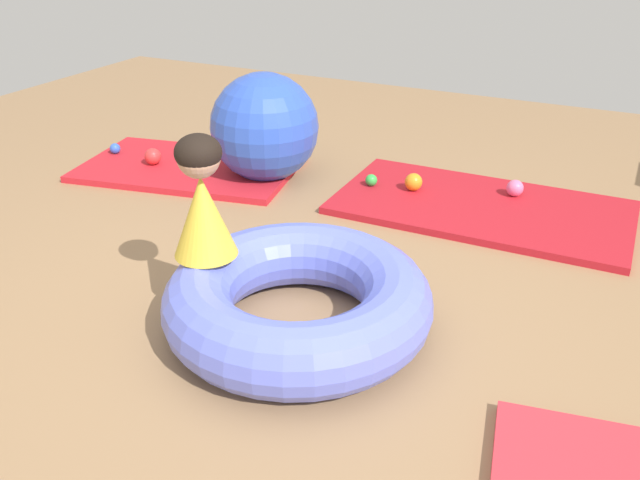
{
  "coord_description": "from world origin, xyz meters",
  "views": [
    {
      "loc": [
        1.15,
        -1.94,
        1.56
      ],
      "look_at": [
        0.07,
        0.26,
        0.32
      ],
      "focal_mm": 37.89,
      "sensor_mm": 36.0,
      "label": 1
    }
  ],
  "objects_px": {
    "play_ball_pink": "(515,188)",
    "play_ball_orange": "(414,182)",
    "inflatable_cushion": "(298,300)",
    "exercise_ball_large": "(264,127)",
    "play_ball_green": "(371,180)",
    "child_in_yellow": "(202,198)",
    "play_ball_red": "(153,157)",
    "play_ball_blue": "(115,148)"
  },
  "relations": [
    {
      "from": "play_ball_pink",
      "to": "play_ball_orange",
      "type": "bearing_deg",
      "value": -162.21
    },
    {
      "from": "child_in_yellow",
      "to": "play_ball_orange",
      "type": "height_order",
      "value": "child_in_yellow"
    },
    {
      "from": "play_ball_green",
      "to": "play_ball_pink",
      "type": "height_order",
      "value": "play_ball_pink"
    },
    {
      "from": "child_in_yellow",
      "to": "exercise_ball_large",
      "type": "distance_m",
      "value": 1.55
    },
    {
      "from": "play_ball_red",
      "to": "inflatable_cushion",
      "type": "bearing_deg",
      "value": -35.32
    },
    {
      "from": "play_ball_green",
      "to": "play_ball_pink",
      "type": "xyz_separation_m",
      "value": [
        0.79,
        0.22,
        0.01
      ]
    },
    {
      "from": "play_ball_green",
      "to": "child_in_yellow",
      "type": "bearing_deg",
      "value": -94.16
    },
    {
      "from": "inflatable_cushion",
      "to": "play_ball_red",
      "type": "xyz_separation_m",
      "value": [
        -1.67,
        1.19,
        -0.05
      ]
    },
    {
      "from": "play_ball_orange",
      "to": "exercise_ball_large",
      "type": "relative_size",
      "value": 0.16
    },
    {
      "from": "child_in_yellow",
      "to": "exercise_ball_large",
      "type": "height_order",
      "value": "child_in_yellow"
    },
    {
      "from": "play_ball_red",
      "to": "play_ball_orange",
      "type": "bearing_deg",
      "value": 11.2
    },
    {
      "from": "inflatable_cushion",
      "to": "exercise_ball_large",
      "type": "xyz_separation_m",
      "value": [
        -0.96,
        1.39,
        0.19
      ]
    },
    {
      "from": "inflatable_cushion",
      "to": "exercise_ball_large",
      "type": "bearing_deg",
      "value": 124.61
    },
    {
      "from": "inflatable_cushion",
      "to": "play_ball_pink",
      "type": "distance_m",
      "value": 1.76
    },
    {
      "from": "play_ball_pink",
      "to": "exercise_ball_large",
      "type": "bearing_deg",
      "value": -168.39
    },
    {
      "from": "play_ball_pink",
      "to": "play_ball_red",
      "type": "height_order",
      "value": "play_ball_red"
    },
    {
      "from": "play_ball_orange",
      "to": "play_ball_blue",
      "type": "distance_m",
      "value": 2.02
    },
    {
      "from": "inflatable_cushion",
      "to": "play_ball_orange",
      "type": "height_order",
      "value": "inflatable_cushion"
    },
    {
      "from": "inflatable_cushion",
      "to": "child_in_yellow",
      "type": "distance_m",
      "value": 0.55
    },
    {
      "from": "child_in_yellow",
      "to": "play_ball_orange",
      "type": "relative_size",
      "value": 4.9
    },
    {
      "from": "exercise_ball_large",
      "to": "inflatable_cushion",
      "type": "bearing_deg",
      "value": -55.39
    },
    {
      "from": "play_ball_green",
      "to": "exercise_ball_large",
      "type": "distance_m",
      "value": 0.72
    },
    {
      "from": "child_in_yellow",
      "to": "play_ball_blue",
      "type": "height_order",
      "value": "child_in_yellow"
    },
    {
      "from": "play_ball_pink",
      "to": "exercise_ball_large",
      "type": "height_order",
      "value": "exercise_ball_large"
    },
    {
      "from": "play_ball_green",
      "to": "play_ball_red",
      "type": "height_order",
      "value": "play_ball_red"
    },
    {
      "from": "child_in_yellow",
      "to": "play_ball_pink",
      "type": "relative_size",
      "value": 5.24
    },
    {
      "from": "play_ball_orange",
      "to": "child_in_yellow",
      "type": "bearing_deg",
      "value": -102.91
    },
    {
      "from": "play_ball_green",
      "to": "play_ball_orange",
      "type": "bearing_deg",
      "value": 10.18
    },
    {
      "from": "inflatable_cushion",
      "to": "play_ball_blue",
      "type": "relative_size",
      "value": 15.48
    },
    {
      "from": "play_ball_pink",
      "to": "play_ball_red",
      "type": "bearing_deg",
      "value": -167.11
    },
    {
      "from": "play_ball_green",
      "to": "play_ball_pink",
      "type": "distance_m",
      "value": 0.82
    },
    {
      "from": "play_ball_orange",
      "to": "play_ball_blue",
      "type": "bearing_deg",
      "value": -172.29
    },
    {
      "from": "play_ball_blue",
      "to": "exercise_ball_large",
      "type": "bearing_deg",
      "value": 7.65
    },
    {
      "from": "play_ball_red",
      "to": "play_ball_blue",
      "type": "distance_m",
      "value": 0.37
    },
    {
      "from": "play_ball_green",
      "to": "inflatable_cushion",
      "type": "bearing_deg",
      "value": -79.07
    },
    {
      "from": "play_ball_pink",
      "to": "play_ball_blue",
      "type": "relative_size",
      "value": 1.39
    },
    {
      "from": "inflatable_cushion",
      "to": "play_ball_green",
      "type": "xyz_separation_m",
      "value": [
        -0.28,
        1.47,
        -0.06
      ]
    },
    {
      "from": "inflatable_cushion",
      "to": "exercise_ball_large",
      "type": "height_order",
      "value": "exercise_ball_large"
    },
    {
      "from": "play_ball_green",
      "to": "exercise_ball_large",
      "type": "relative_size",
      "value": 0.11
    },
    {
      "from": "child_in_yellow",
      "to": "play_ball_pink",
      "type": "distance_m",
      "value": 2.0
    },
    {
      "from": "play_ball_green",
      "to": "exercise_ball_large",
      "type": "xyz_separation_m",
      "value": [
        -0.67,
        -0.08,
        0.25
      ]
    },
    {
      "from": "play_ball_pink",
      "to": "play_ball_green",
      "type": "bearing_deg",
      "value": -164.52
    }
  ]
}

